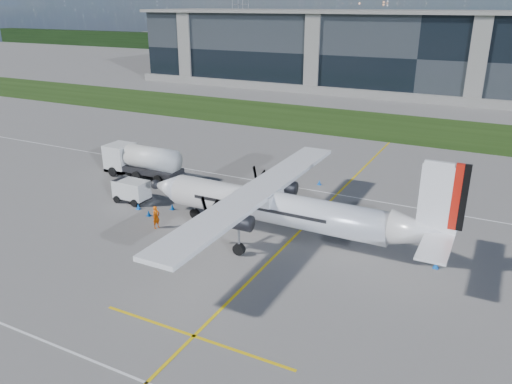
{
  "coord_description": "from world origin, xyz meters",
  "views": [
    {
      "loc": [
        16.23,
        -24.4,
        16.83
      ],
      "look_at": [
        -0.59,
        8.33,
        2.88
      ],
      "focal_mm": 35.0,
      "sensor_mm": 36.0,
      "label": 1
    }
  ],
  "objects_px": {
    "fuel_tanker_truck": "(138,161)",
    "ground_crew_person": "(156,216)",
    "safety_cone_fwd": "(138,206)",
    "safety_cone_nose_port": "(149,213)",
    "safety_cone_nose_stbd": "(172,207)",
    "turboprop_aircraft": "(286,191)",
    "safety_cone_tail": "(436,265)",
    "safety_cone_stbdwing": "(319,182)",
    "pylon_west": "(240,9)",
    "baggage_tug": "(132,191)"
  },
  "relations": [
    {
      "from": "pylon_west",
      "to": "ground_crew_person",
      "type": "xyz_separation_m",
      "value": [
        72.58,
        -145.73,
        -13.94
      ]
    },
    {
      "from": "safety_cone_nose_port",
      "to": "turboprop_aircraft",
      "type": "bearing_deg",
      "value": 6.34
    },
    {
      "from": "fuel_tanker_truck",
      "to": "safety_cone_nose_stbd",
      "type": "height_order",
      "value": "fuel_tanker_truck"
    },
    {
      "from": "safety_cone_fwd",
      "to": "safety_cone_nose_port",
      "type": "xyz_separation_m",
      "value": [
        1.75,
        -0.77,
        0.0
      ]
    },
    {
      "from": "safety_cone_fwd",
      "to": "safety_cone_stbdwing",
      "type": "xyz_separation_m",
      "value": [
        11.86,
        13.14,
        0.0
      ]
    },
    {
      "from": "pylon_west",
      "to": "safety_cone_nose_stbd",
      "type": "distance_m",
      "value": 159.68
    },
    {
      "from": "baggage_tug",
      "to": "fuel_tanker_truck",
      "type": "bearing_deg",
      "value": 124.85
    },
    {
      "from": "pylon_west",
      "to": "safety_cone_nose_port",
      "type": "height_order",
      "value": "pylon_west"
    },
    {
      "from": "safety_cone_tail",
      "to": "safety_cone_nose_port",
      "type": "relative_size",
      "value": 1.0
    },
    {
      "from": "fuel_tanker_truck",
      "to": "safety_cone_tail",
      "type": "xyz_separation_m",
      "value": [
        30.5,
        -6.02,
        -1.42
      ]
    },
    {
      "from": "ground_crew_person",
      "to": "safety_cone_stbdwing",
      "type": "distance_m",
      "value": 17.48
    },
    {
      "from": "pylon_west",
      "to": "fuel_tanker_truck",
      "type": "distance_m",
      "value": 150.71
    },
    {
      "from": "turboprop_aircraft",
      "to": "pylon_west",
      "type": "bearing_deg",
      "value": 120.01
    },
    {
      "from": "baggage_tug",
      "to": "safety_cone_tail",
      "type": "bearing_deg",
      "value": -0.33
    },
    {
      "from": "pylon_west",
      "to": "safety_cone_fwd",
      "type": "xyz_separation_m",
      "value": [
        68.71,
        -143.35,
        -14.75
      ]
    },
    {
      "from": "baggage_tug",
      "to": "safety_cone_nose_port",
      "type": "xyz_separation_m",
      "value": [
        3.43,
        -1.97,
        -0.74
      ]
    },
    {
      "from": "safety_cone_nose_stbd",
      "to": "safety_cone_stbdwing",
      "type": "height_order",
      "value": "same"
    },
    {
      "from": "pylon_west",
      "to": "baggage_tug",
      "type": "xyz_separation_m",
      "value": [
        67.04,
        -142.15,
        -14.01
      ]
    },
    {
      "from": "fuel_tanker_truck",
      "to": "baggage_tug",
      "type": "height_order",
      "value": "fuel_tanker_truck"
    },
    {
      "from": "pylon_west",
      "to": "safety_cone_stbdwing",
      "type": "xyz_separation_m",
      "value": [
        80.57,
        -130.21,
        -14.75
      ]
    },
    {
      "from": "fuel_tanker_truck",
      "to": "safety_cone_stbdwing",
      "type": "height_order",
      "value": "fuel_tanker_truck"
    },
    {
      "from": "safety_cone_tail",
      "to": "ground_crew_person",
      "type": "bearing_deg",
      "value": -170.67
    },
    {
      "from": "fuel_tanker_truck",
      "to": "safety_cone_fwd",
      "type": "bearing_deg",
      "value": -50.82
    },
    {
      "from": "turboprop_aircraft",
      "to": "ground_crew_person",
      "type": "distance_m",
      "value": 10.69
    },
    {
      "from": "pylon_west",
      "to": "safety_cone_nose_stbd",
      "type": "bearing_deg",
      "value": -63.31
    },
    {
      "from": "safety_cone_nose_stbd",
      "to": "safety_cone_stbdwing",
      "type": "xyz_separation_m",
      "value": [
        9.17,
        11.85,
        0.0
      ]
    },
    {
      "from": "turboprop_aircraft",
      "to": "safety_cone_nose_port",
      "type": "distance_m",
      "value": 12.59
    },
    {
      "from": "safety_cone_nose_stbd",
      "to": "safety_cone_nose_port",
      "type": "height_order",
      "value": "same"
    },
    {
      "from": "pylon_west",
      "to": "safety_cone_stbdwing",
      "type": "distance_m",
      "value": 153.83
    },
    {
      "from": "fuel_tanker_truck",
      "to": "ground_crew_person",
      "type": "relative_size",
      "value": 4.2
    },
    {
      "from": "safety_cone_nose_port",
      "to": "safety_cone_stbdwing",
      "type": "distance_m",
      "value": 17.19
    },
    {
      "from": "safety_cone_nose_stbd",
      "to": "safety_cone_nose_port",
      "type": "xyz_separation_m",
      "value": [
        -0.93,
        -2.06,
        0.0
      ]
    },
    {
      "from": "pylon_west",
      "to": "ground_crew_person",
      "type": "height_order",
      "value": "pylon_west"
    },
    {
      "from": "safety_cone_nose_port",
      "to": "baggage_tug",
      "type": "bearing_deg",
      "value": 150.11
    },
    {
      "from": "pylon_west",
      "to": "safety_cone_stbdwing",
      "type": "height_order",
      "value": "pylon_west"
    },
    {
      "from": "safety_cone_nose_port",
      "to": "fuel_tanker_truck",
      "type": "bearing_deg",
      "value": 133.79
    },
    {
      "from": "ground_crew_person",
      "to": "safety_cone_nose_port",
      "type": "xyz_separation_m",
      "value": [
        -2.11,
        1.61,
        -0.81
      ]
    },
    {
      "from": "baggage_tug",
      "to": "safety_cone_nose_stbd",
      "type": "bearing_deg",
      "value": 1.2
    },
    {
      "from": "safety_cone_tail",
      "to": "safety_cone_stbdwing",
      "type": "height_order",
      "value": "same"
    },
    {
      "from": "safety_cone_fwd",
      "to": "safety_cone_nose_port",
      "type": "relative_size",
      "value": 1.0
    },
    {
      "from": "ground_crew_person",
      "to": "safety_cone_tail",
      "type": "distance_m",
      "value": 21.18
    },
    {
      "from": "safety_cone_stbdwing",
      "to": "turboprop_aircraft",
      "type": "bearing_deg",
      "value": -81.44
    },
    {
      "from": "turboprop_aircraft",
      "to": "safety_cone_fwd",
      "type": "distance_m",
      "value": 14.22
    },
    {
      "from": "baggage_tug",
      "to": "ground_crew_person",
      "type": "distance_m",
      "value": 6.59
    },
    {
      "from": "turboprop_aircraft",
      "to": "safety_cone_tail",
      "type": "bearing_deg",
      "value": 2.52
    },
    {
      "from": "baggage_tug",
      "to": "ground_crew_person",
      "type": "height_order",
      "value": "ground_crew_person"
    },
    {
      "from": "baggage_tug",
      "to": "safety_cone_tail",
      "type": "relative_size",
      "value": 6.61
    },
    {
      "from": "pylon_west",
      "to": "safety_cone_tail",
      "type": "xyz_separation_m",
      "value": [
        93.46,
        -142.3,
        -14.75
      ]
    },
    {
      "from": "safety_cone_fwd",
      "to": "safety_cone_nose_stbd",
      "type": "bearing_deg",
      "value": 25.65
    },
    {
      "from": "ground_crew_person",
      "to": "safety_cone_nose_port",
      "type": "bearing_deg",
      "value": 63.95
    }
  ]
}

